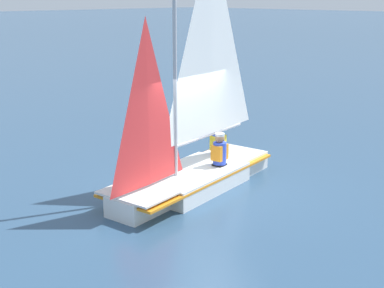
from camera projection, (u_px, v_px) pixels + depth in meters
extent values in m
plane|color=#2D4C6B|center=(192.00, 188.00, 11.83)|extent=(260.00, 260.00, 0.00)
cube|color=white|center=(192.00, 179.00, 11.77)|extent=(2.70, 1.81, 0.42)
cube|color=white|center=(137.00, 204.00, 10.39)|extent=(1.16, 0.95, 0.42)
cube|color=white|center=(235.00, 160.00, 13.15)|extent=(1.22, 1.38, 0.42)
cube|color=orange|center=(192.00, 174.00, 11.73)|extent=(4.64, 2.11, 0.05)
cube|color=silver|center=(155.00, 185.00, 10.74)|extent=(2.23, 1.63, 0.04)
cylinder|color=#B7B7BC|center=(175.00, 53.00, 10.57)|extent=(0.08, 0.08, 5.21)
cylinder|color=#B7B7BC|center=(210.00, 134.00, 12.06)|extent=(2.50, 0.44, 0.07)
pyramid|color=white|center=(211.00, 34.00, 11.47)|extent=(2.37, 0.40, 4.39)
pyramid|color=red|center=(147.00, 103.00, 10.15)|extent=(1.53, 0.28, 3.25)
cube|color=black|center=(247.00, 157.00, 13.61)|extent=(0.08, 0.04, 0.29)
cube|color=black|center=(219.00, 173.00, 12.11)|extent=(0.31, 0.28, 0.45)
cylinder|color=blue|center=(220.00, 153.00, 11.98)|extent=(0.34, 0.34, 0.50)
cube|color=orange|center=(220.00, 152.00, 11.97)|extent=(0.37, 0.31, 0.35)
sphere|color=#A87A56|center=(220.00, 138.00, 11.88)|extent=(0.22, 0.22, 0.22)
cylinder|color=white|center=(220.00, 135.00, 11.86)|extent=(0.24, 0.24, 0.06)
cube|color=black|center=(218.00, 162.00, 12.89)|extent=(0.31, 0.28, 0.45)
cylinder|color=blue|center=(218.00, 143.00, 12.76)|extent=(0.34, 0.34, 0.50)
cube|color=yellow|center=(218.00, 142.00, 12.76)|extent=(0.37, 0.31, 0.35)
sphere|color=tan|center=(218.00, 129.00, 12.67)|extent=(0.22, 0.22, 0.22)
cylinder|color=blue|center=(218.00, 126.00, 12.65)|extent=(0.24, 0.24, 0.06)
sphere|color=orange|center=(225.00, 102.00, 20.27)|extent=(0.63, 0.63, 0.63)
cylinder|color=black|center=(225.00, 86.00, 20.11)|extent=(0.06, 0.06, 0.76)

